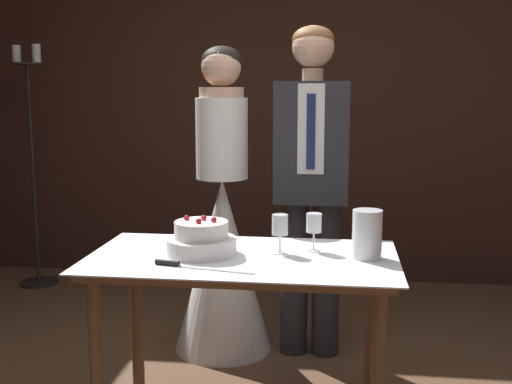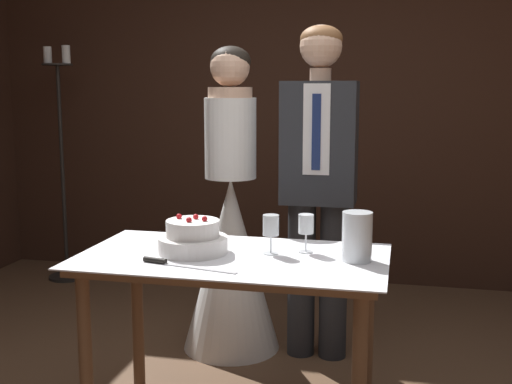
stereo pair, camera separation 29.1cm
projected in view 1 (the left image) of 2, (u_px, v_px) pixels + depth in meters
The scene contains 10 objects.
wall_back at pixel (289, 96), 4.82m from camera, with size 5.25×0.12×2.78m, color #382116.
cake_table at pixel (243, 281), 2.65m from camera, with size 1.27×0.70×0.77m.
tiered_cake at pixel (201, 240), 2.65m from camera, with size 0.29×0.29×0.16m.
cake_knife at pixel (185, 265), 2.47m from camera, with size 0.40×0.11×0.02m.
wine_glass_near at pixel (314, 225), 2.69m from camera, with size 0.07×0.07×0.16m.
wine_glass_middle at pixel (280, 226), 2.66m from camera, with size 0.07×0.07×0.17m.
hurricane_candle at pixel (367, 235), 2.58m from camera, with size 0.12×0.12×0.20m.
bride at pixel (223, 241), 3.53m from camera, with size 0.54×0.54×1.67m.
groom at pixel (311, 174), 3.41m from camera, with size 0.39×0.25×1.77m.
candle_stand at pixel (33, 176), 4.69m from camera, with size 0.28×0.28×1.76m.
Camera 1 is at (0.38, -2.47, 1.45)m, focal length 45.00 mm.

